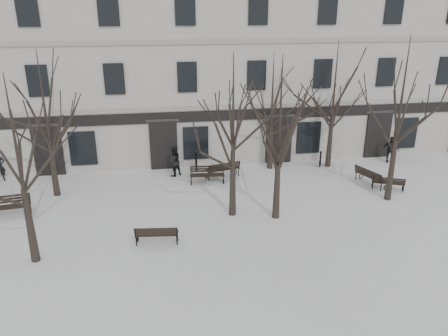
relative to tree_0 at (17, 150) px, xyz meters
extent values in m
plane|color=silver|center=(8.74, 1.39, -4.48)|extent=(100.00, 100.00, 0.00)
cube|color=#B7B4AA|center=(8.74, 14.39, 1.02)|extent=(40.00, 10.00, 11.00)
cube|color=gray|center=(8.74, 9.36, -0.88)|extent=(40.00, 0.12, 0.25)
cube|color=gray|center=(8.74, 9.36, 2.82)|extent=(40.00, 0.12, 0.25)
cube|color=black|center=(8.74, 9.35, -1.38)|extent=(40.00, 0.10, 0.60)
cube|color=black|center=(-1.26, 9.33, -3.03)|extent=(1.60, 0.22, 2.90)
cube|color=#2D2B28|center=(-1.26, 9.29, -1.53)|extent=(1.90, 0.08, 0.18)
cube|color=black|center=(0.64, 9.34, -2.98)|extent=(1.50, 0.14, 2.00)
cube|color=black|center=(5.24, 9.33, -3.03)|extent=(1.60, 0.22, 2.90)
cube|color=#2D2B28|center=(5.24, 9.29, -1.53)|extent=(1.90, 0.08, 0.18)
cube|color=black|center=(7.14, 9.34, -2.98)|extent=(1.50, 0.14, 2.00)
cube|color=black|center=(12.24, 9.33, -3.03)|extent=(1.60, 0.22, 2.90)
cube|color=#2D2B28|center=(12.24, 9.29, -1.53)|extent=(1.90, 0.08, 0.18)
cube|color=black|center=(14.14, 9.34, -2.98)|extent=(1.50, 0.14, 2.00)
cube|color=black|center=(18.74, 9.33, -3.03)|extent=(1.60, 0.22, 2.90)
cube|color=#2D2B28|center=(18.74, 9.29, -1.53)|extent=(1.90, 0.08, 0.18)
cube|color=black|center=(20.64, 9.34, -2.98)|extent=(1.50, 0.14, 2.00)
cube|color=black|center=(-1.26, 9.34, 0.92)|extent=(1.10, 0.14, 1.70)
cube|color=black|center=(-1.26, 9.34, 4.52)|extent=(1.10, 0.14, 1.70)
cube|color=black|center=(2.74, 9.34, 0.92)|extent=(1.10, 0.14, 1.70)
cube|color=black|center=(2.74, 9.34, 4.52)|extent=(1.10, 0.14, 1.70)
cube|color=black|center=(6.74, 9.34, 0.92)|extent=(1.10, 0.14, 1.70)
cube|color=black|center=(6.74, 9.34, 4.52)|extent=(1.10, 0.14, 1.70)
cube|color=black|center=(10.74, 9.34, 0.92)|extent=(1.10, 0.14, 1.70)
cube|color=black|center=(10.74, 9.34, 4.52)|extent=(1.10, 0.14, 1.70)
cube|color=black|center=(14.74, 9.34, 0.92)|extent=(1.10, 0.14, 1.70)
cube|color=black|center=(14.74, 9.34, 4.52)|extent=(1.10, 0.14, 1.70)
cube|color=black|center=(18.74, 9.34, 0.92)|extent=(1.10, 0.14, 1.70)
cube|color=black|center=(18.74, 9.34, 4.52)|extent=(1.10, 0.14, 1.70)
cube|color=black|center=(22.74, 9.34, 0.92)|extent=(1.10, 0.14, 1.70)
cone|color=black|center=(0.00, 0.00, -2.97)|extent=(0.34, 0.34, 3.01)
cone|color=black|center=(8.17, 2.67, -2.92)|extent=(0.34, 0.34, 3.12)
cone|color=black|center=(10.09, 2.06, -2.93)|extent=(0.34, 0.34, 3.09)
cone|color=black|center=(16.21, 3.09, -2.79)|extent=(0.34, 0.34, 3.37)
cone|color=black|center=(-0.39, 6.28, -2.93)|extent=(0.34, 0.34, 3.09)
cone|color=black|center=(11.47, 8.39, -3.05)|extent=(0.34, 0.34, 2.85)
cone|color=black|center=(15.05, 8.14, -2.91)|extent=(0.34, 0.34, 3.13)
torus|color=black|center=(-1.15, 3.97, -4.32)|extent=(0.10, 0.32, 0.32)
cylinder|color=black|center=(-1.21, 4.36, -4.23)|extent=(0.05, 0.05, 0.49)
cube|color=black|center=(-1.18, 4.16, -3.98)|extent=(0.14, 0.60, 0.05)
cube|color=black|center=(-2.07, 3.80, -3.96)|extent=(1.96, 0.36, 0.04)
cube|color=black|center=(-2.09, 3.95, -3.96)|extent=(1.96, 0.36, 0.04)
cube|color=black|center=(-2.11, 4.10, -3.96)|extent=(1.96, 0.36, 0.04)
cube|color=black|center=(-2.13, 4.25, -3.96)|extent=(1.96, 0.36, 0.04)
cube|color=black|center=(-2.14, 4.30, -3.82)|extent=(1.95, 0.30, 0.10)
cube|color=black|center=(-2.14, 4.32, -3.69)|extent=(1.95, 0.30, 0.10)
cube|color=black|center=(-2.14, 4.34, -3.56)|extent=(1.95, 0.30, 0.10)
cylinder|color=black|center=(-1.22, 4.44, -3.77)|extent=(0.06, 0.16, 0.54)
torus|color=black|center=(5.48, 0.63, -4.34)|extent=(0.08, 0.28, 0.28)
cylinder|color=black|center=(5.44, 0.29, -4.26)|extent=(0.05, 0.05, 0.44)
cube|color=black|center=(5.46, 0.46, -4.04)|extent=(0.11, 0.53, 0.05)
torus|color=black|center=(3.84, 0.82, -4.34)|extent=(0.08, 0.28, 0.28)
cylinder|color=black|center=(3.80, 0.47, -4.26)|extent=(0.05, 0.05, 0.44)
cube|color=black|center=(3.82, 0.64, -4.04)|extent=(0.11, 0.53, 0.05)
cube|color=black|center=(4.66, 0.76, -4.02)|extent=(1.74, 0.28, 0.03)
cube|color=black|center=(4.65, 0.63, -4.02)|extent=(1.74, 0.28, 0.03)
cube|color=black|center=(4.63, 0.49, -4.02)|extent=(1.74, 0.28, 0.03)
cube|color=black|center=(4.62, 0.36, -4.02)|extent=(1.74, 0.28, 0.03)
cube|color=black|center=(4.61, 0.32, -3.90)|extent=(1.73, 0.23, 0.09)
cube|color=black|center=(4.61, 0.30, -3.78)|extent=(1.73, 0.23, 0.09)
cube|color=black|center=(4.61, 0.28, -3.66)|extent=(1.73, 0.23, 0.09)
cylinder|color=black|center=(5.43, 0.21, -3.85)|extent=(0.05, 0.14, 0.48)
cylinder|color=black|center=(3.80, 0.39, -3.85)|extent=(0.05, 0.14, 0.48)
torus|color=black|center=(17.55, 4.00, -4.35)|extent=(0.15, 0.26, 0.26)
cylinder|color=black|center=(17.42, 3.71, -4.27)|extent=(0.05, 0.05, 0.41)
cube|color=black|center=(17.49, 3.86, -4.07)|extent=(0.25, 0.47, 0.05)
torus|color=black|center=(16.15, 4.64, -4.35)|extent=(0.15, 0.26, 0.26)
cylinder|color=black|center=(16.02, 4.34, -4.27)|extent=(0.05, 0.05, 0.41)
cube|color=black|center=(16.09, 4.49, -4.07)|extent=(0.25, 0.47, 0.05)
cube|color=black|center=(16.87, 4.35, -4.05)|extent=(1.52, 0.75, 0.03)
cube|color=black|center=(16.82, 4.24, -4.05)|extent=(1.52, 0.75, 0.03)
cube|color=black|center=(16.76, 4.12, -4.05)|extent=(1.52, 0.75, 0.03)
cube|color=black|center=(16.71, 4.01, -4.05)|extent=(1.52, 0.75, 0.03)
cube|color=black|center=(16.70, 3.97, -3.93)|extent=(1.49, 0.70, 0.08)
cube|color=black|center=(16.69, 3.96, -3.82)|extent=(1.49, 0.70, 0.08)
cube|color=black|center=(16.68, 3.94, -3.72)|extent=(1.49, 0.70, 0.08)
cylinder|color=black|center=(17.39, 3.64, -3.89)|extent=(0.09, 0.13, 0.45)
cylinder|color=black|center=(15.99, 4.27, -3.89)|extent=(0.09, 0.13, 0.45)
torus|color=black|center=(6.58, 6.52, -4.33)|extent=(0.08, 0.30, 0.30)
cylinder|color=black|center=(6.61, 6.89, -4.24)|extent=(0.05, 0.05, 0.47)
cube|color=black|center=(6.59, 6.70, -4.01)|extent=(0.10, 0.57, 0.05)
torus|color=black|center=(8.34, 6.37, -4.33)|extent=(0.08, 0.30, 0.30)
cylinder|color=black|center=(8.37, 6.75, -4.24)|extent=(0.05, 0.05, 0.47)
cube|color=black|center=(8.36, 6.56, -4.01)|extent=(0.10, 0.57, 0.05)
cube|color=black|center=(7.46, 6.40, -3.99)|extent=(1.87, 0.25, 0.04)
cube|color=black|center=(7.47, 6.55, -3.99)|extent=(1.87, 0.25, 0.04)
cube|color=black|center=(7.48, 6.69, -3.99)|extent=(1.87, 0.25, 0.04)
cube|color=black|center=(7.49, 6.84, -3.99)|extent=(1.87, 0.25, 0.04)
cube|color=black|center=(7.50, 6.88, -3.85)|extent=(1.87, 0.19, 0.09)
cube|color=black|center=(7.50, 6.90, -3.73)|extent=(1.87, 0.19, 0.09)
cube|color=black|center=(7.50, 6.92, -3.60)|extent=(1.87, 0.19, 0.09)
cylinder|color=black|center=(6.62, 6.97, -3.80)|extent=(0.05, 0.15, 0.52)
cylinder|color=black|center=(8.38, 6.83, -3.80)|extent=(0.05, 0.15, 0.52)
torus|color=black|center=(9.27, 7.79, -4.33)|extent=(0.13, 0.31, 0.31)
cylinder|color=black|center=(9.37, 7.42, -4.23)|extent=(0.05, 0.05, 0.48)
cube|color=black|center=(9.32, 7.60, -3.99)|extent=(0.20, 0.58, 0.05)
torus|color=black|center=(7.50, 7.33, -4.33)|extent=(0.13, 0.31, 0.31)
cylinder|color=black|center=(7.60, 6.96, -4.23)|extent=(0.05, 0.05, 0.48)
cube|color=black|center=(7.55, 7.15, -3.99)|extent=(0.20, 0.58, 0.05)
cube|color=black|center=(8.38, 7.60, -3.97)|extent=(1.89, 0.58, 0.04)
cube|color=black|center=(8.41, 7.46, -3.97)|extent=(1.89, 0.58, 0.04)
cube|color=black|center=(8.45, 7.31, -3.97)|extent=(1.89, 0.58, 0.04)
cube|color=black|center=(8.49, 7.17, -3.97)|extent=(1.89, 0.58, 0.04)
cube|color=black|center=(8.50, 7.13, -3.83)|extent=(1.88, 0.52, 0.10)
cube|color=black|center=(8.51, 7.10, -3.70)|extent=(1.88, 0.52, 0.10)
cube|color=black|center=(8.51, 7.08, -3.57)|extent=(1.88, 0.52, 0.10)
cylinder|color=black|center=(9.39, 7.33, -3.78)|extent=(0.08, 0.16, 0.53)
cylinder|color=black|center=(7.62, 6.88, -3.78)|extent=(0.08, 0.16, 0.53)
torus|color=black|center=(16.72, 4.21, -4.33)|extent=(0.31, 0.15, 0.31)
cylinder|color=black|center=(16.36, 4.08, -4.24)|extent=(0.05, 0.05, 0.48)
cube|color=black|center=(16.54, 4.15, -4.00)|extent=(0.57, 0.25, 0.05)
torus|color=black|center=(16.11, 5.90, -4.33)|extent=(0.31, 0.15, 0.31)
cylinder|color=black|center=(15.75, 5.78, -4.24)|extent=(0.05, 0.05, 0.48)
cube|color=black|center=(15.93, 5.84, -4.00)|extent=(0.57, 0.25, 0.05)
cube|color=black|center=(16.45, 5.07, -3.98)|extent=(0.73, 1.83, 0.04)
cube|color=black|center=(16.31, 5.02, -3.98)|extent=(0.73, 1.83, 0.04)
cube|color=black|center=(16.18, 4.97, -3.98)|extent=(0.73, 1.83, 0.04)
cube|color=black|center=(16.04, 4.92, -3.98)|extent=(0.73, 1.83, 0.04)
cube|color=black|center=(16.00, 4.91, -3.84)|extent=(0.68, 1.81, 0.10)
cube|color=black|center=(15.97, 4.90, -3.71)|extent=(0.68, 1.81, 0.10)
cube|color=black|center=(15.95, 4.89, -3.59)|extent=(0.68, 1.81, 0.10)
cylinder|color=black|center=(16.28, 4.05, -3.79)|extent=(0.16, 0.09, 0.53)
cylinder|color=black|center=(15.67, 5.75, -3.79)|extent=(0.16, 0.09, 0.53)
cylinder|color=black|center=(7.08, 8.67, -3.94)|extent=(0.13, 0.13, 1.06)
sphere|color=black|center=(7.08, 8.67, -3.39)|extent=(0.15, 0.15, 0.15)
cylinder|color=black|center=(14.54, 8.14, -4.02)|extent=(0.11, 0.11, 0.92)
sphere|color=black|center=(14.54, 8.14, -3.54)|extent=(0.13, 0.13, 0.13)
imported|color=black|center=(-3.83, 8.79, -4.48)|extent=(0.75, 0.64, 1.73)
imported|color=black|center=(5.75, 8.05, -4.48)|extent=(1.07, 1.01, 1.75)
imported|color=black|center=(19.08, 8.15, -4.48)|extent=(0.99, 0.98, 1.68)
camera|label=1|loc=(4.86, -15.43, 4.78)|focal=35.00mm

